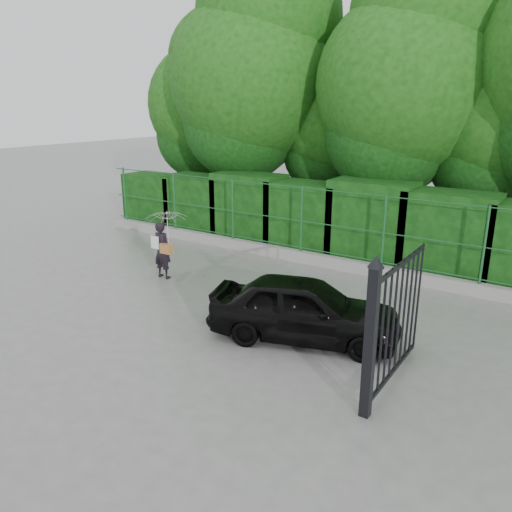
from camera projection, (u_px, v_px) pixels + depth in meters
The scene contains 8 objects.
ground at pixel (179, 313), 10.43m from camera, with size 80.00×80.00×0.00m, color gray.
kerb at pixel (288, 254), 13.96m from camera, with size 14.00×0.25×0.30m, color #9E9E99.
fence at pixel (296, 218), 13.53m from camera, with size 14.13×0.06×1.80m.
hedge at pixel (311, 218), 14.39m from camera, with size 14.20×1.20×2.24m.
trees at pixel (380, 88), 14.59m from camera, with size 17.10×6.15×8.08m.
gate at pixel (383, 326), 7.06m from camera, with size 0.22×2.33×2.36m.
woman at pixel (166, 234), 12.17m from camera, with size 1.00×1.02×1.72m.
car at pixel (304, 308), 9.16m from camera, with size 1.41×3.50×1.19m, color black.
Camera 1 is at (6.70, -7.08, 4.23)m, focal length 35.00 mm.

